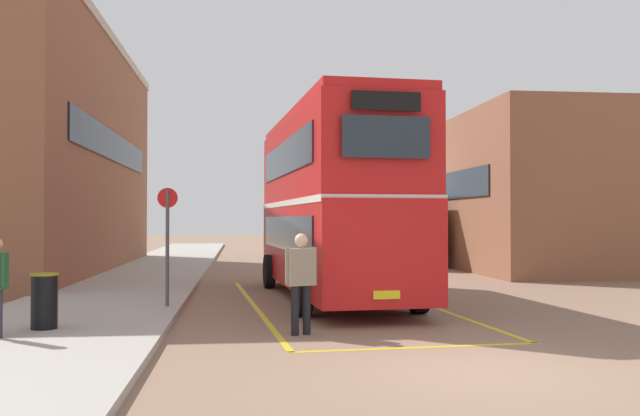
{
  "coord_description": "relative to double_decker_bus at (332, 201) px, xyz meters",
  "views": [
    {
      "loc": [
        -3.19,
        -8.87,
        2.05
      ],
      "look_at": [
        -0.88,
        11.27,
        2.38
      ],
      "focal_mm": 38.6,
      "sensor_mm": 36.0,
      "label": 1
    }
  ],
  "objects": [
    {
      "name": "bus_stop_sign",
      "position": [
        -3.95,
        -2.12,
        -0.8
      ],
      "size": [
        0.44,
        0.11,
        2.6
      ],
      "color": "#4C4C51",
      "rests_on": "sidewalk_left"
    },
    {
      "name": "double_decker_bus",
      "position": [
        0.0,
        0.0,
        0.0
      ],
      "size": [
        3.36,
        9.86,
        4.75
      ],
      "color": "black",
      "rests_on": "ground"
    },
    {
      "name": "litter_bin",
      "position": [
        -5.74,
        -5.05,
        -1.88
      ],
      "size": [
        0.47,
        0.47,
        0.97
      ],
      "color": "black",
      "rests_on": "sidewalk_left"
    },
    {
      "name": "brick_building_left",
      "position": [
        -10.59,
        9.87,
        2.08
      ],
      "size": [
        6.82,
        19.1,
        9.17
      ],
      "color": "brown",
      "rests_on": "ground"
    },
    {
      "name": "pedestrian_boarding",
      "position": [
        -1.28,
        -5.37,
        -1.46
      ],
      "size": [
        0.57,
        0.38,
        1.8
      ],
      "color": "black",
      "rests_on": "ground"
    },
    {
      "name": "depot_building_right",
      "position": [
        10.83,
        11.54,
        0.61
      ],
      "size": [
        9.01,
        15.24,
        6.24
      ],
      "color": "brown",
      "rests_on": "ground"
    },
    {
      "name": "ground_plane",
      "position": [
        0.86,
        5.75,
        -2.51
      ],
      "size": [
        135.6,
        135.6,
        0.0
      ],
      "primitive_type": "plane",
      "color": "#846651"
    },
    {
      "name": "sidewalk_left",
      "position": [
        -5.64,
        8.15,
        -2.44
      ],
      "size": [
        4.0,
        57.6,
        0.14
      ],
      "primitive_type": "cube",
      "color": "#A39E93",
      "rests_on": "ground"
    },
    {
      "name": "bay_marking_yellow",
      "position": [
        0.07,
        -1.85,
        -2.51
      ],
      "size": [
        5.09,
        12.02,
        0.01
      ],
      "color": "gold",
      "rests_on": "ground"
    },
    {
      "name": "single_deck_bus",
      "position": [
        4.75,
        14.55,
        -0.87
      ],
      "size": [
        2.72,
        9.84,
        3.02
      ],
      "color": "black",
      "rests_on": "ground"
    }
  ]
}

